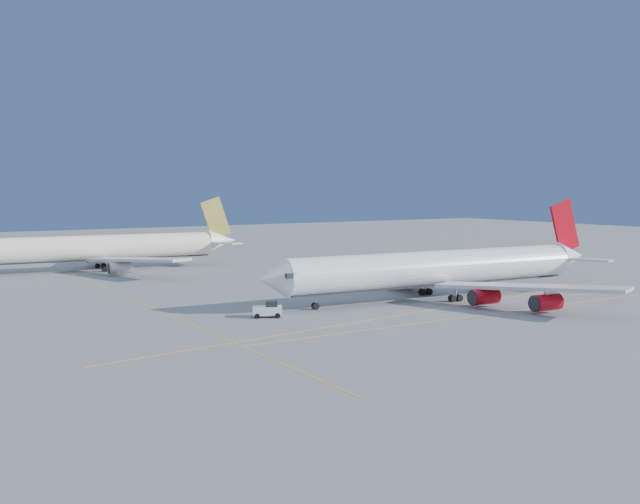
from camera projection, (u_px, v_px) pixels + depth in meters
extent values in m
plane|color=slate|center=(417.00, 304.00, 122.11)|extent=(500.00, 500.00, 0.00)
cube|color=#E7AA0C|center=(498.00, 313.00, 112.93)|extent=(90.00, 0.18, 0.02)
cube|color=#E7AA0C|center=(440.00, 308.00, 117.04)|extent=(118.86, 16.88, 0.02)
cube|color=#E7AA0C|center=(133.00, 300.00, 126.29)|extent=(0.18, 140.00, 0.02)
cylinder|color=white|center=(436.00, 268.00, 127.20)|extent=(59.74, 10.01, 6.16)
cone|color=white|center=(272.00, 279.00, 112.05)|extent=(5.17, 6.46, 6.16)
cone|color=white|center=(569.00, 256.00, 142.95)|extent=(7.80, 6.32, 5.85)
cube|color=black|center=(284.00, 274.00, 112.95)|extent=(2.08, 5.95, 0.74)
cube|color=#B7B7BC|center=(528.00, 287.00, 114.78)|extent=(16.73, 30.57, 0.58)
cube|color=#B7B7BC|center=(405.00, 266.00, 145.02)|extent=(20.02, 29.45, 0.58)
cube|color=#A90712|center=(565.00, 226.00, 141.66)|extent=(8.18, 1.01, 11.23)
cylinder|color=gray|center=(315.00, 298.00, 116.02)|extent=(0.25, 0.25, 2.44)
cylinder|color=black|center=(315.00, 306.00, 116.13)|extent=(1.21, 0.82, 1.17)
cylinder|color=gray|center=(456.00, 291.00, 124.22)|extent=(0.34, 0.34, 2.44)
cylinder|color=black|center=(456.00, 298.00, 124.33)|extent=(1.23, 1.03, 1.17)
cylinder|color=gray|center=(426.00, 285.00, 131.85)|extent=(0.34, 0.34, 2.44)
cylinder|color=black|center=(425.00, 292.00, 131.96)|extent=(1.23, 1.03, 1.17)
cylinder|color=#A90712|center=(484.00, 297.00, 117.79)|extent=(5.26, 2.98, 2.65)
cylinder|color=#A90712|center=(546.00, 302.00, 111.82)|extent=(5.26, 2.98, 2.65)
cylinder|color=#A90712|center=(403.00, 280.00, 138.31)|extent=(5.26, 2.98, 2.65)
cylinder|color=#A90712|center=(395.00, 274.00, 148.53)|extent=(5.26, 2.98, 2.65)
cylinder|color=white|center=(99.00, 248.00, 171.20)|extent=(55.19, 10.09, 6.02)
cone|color=white|center=(222.00, 240.00, 185.60)|extent=(7.79, 6.25, 5.72)
cube|color=#B7B7BC|center=(137.00, 260.00, 159.10)|extent=(15.99, 29.47, 0.58)
cube|color=#B7B7BC|center=(107.00, 248.00, 188.33)|extent=(19.59, 28.27, 0.58)
cube|color=gold|center=(216.00, 218.00, 184.33)|extent=(8.13, 1.08, 11.17)
cylinder|color=gray|center=(107.00, 264.00, 168.25)|extent=(0.34, 0.34, 2.43)
cylinder|color=black|center=(108.00, 269.00, 168.36)|extent=(1.23, 1.03, 1.16)
cylinder|color=gray|center=(100.00, 261.00, 175.79)|extent=(0.34, 0.34, 2.43)
cylinder|color=black|center=(101.00, 266.00, 175.90)|extent=(1.23, 1.03, 1.16)
cylinder|color=#B7B7BC|center=(120.00, 268.00, 160.48)|extent=(5.25, 3.01, 2.64)
cylinder|color=#B7B7BC|center=(97.00, 257.00, 184.50)|extent=(5.25, 3.01, 2.64)
cube|color=white|center=(267.00, 311.00, 109.27)|extent=(4.96, 3.91, 1.33)
cube|color=black|center=(271.00, 304.00, 109.25)|extent=(2.41, 2.47, 1.00)
cylinder|color=black|center=(257.00, 316.00, 107.99)|extent=(0.87, 0.68, 0.78)
cylinder|color=black|center=(257.00, 313.00, 110.30)|extent=(0.87, 0.68, 0.78)
cylinder|color=black|center=(278.00, 316.00, 108.35)|extent=(0.87, 0.68, 0.78)
cylinder|color=black|center=(277.00, 313.00, 110.65)|extent=(0.87, 0.68, 0.78)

